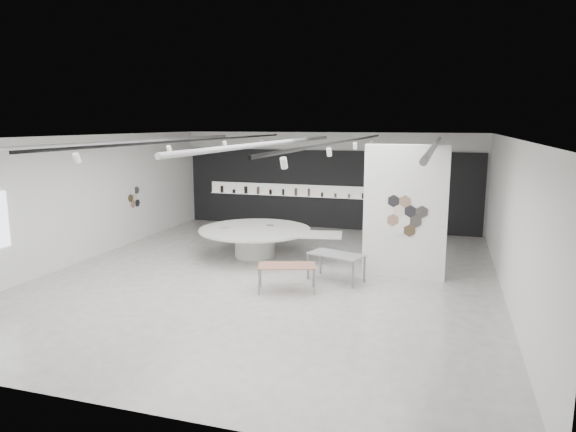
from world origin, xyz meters
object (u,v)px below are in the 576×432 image
(sample_table_stone, at_px, (336,256))
(partition_column, at_px, (405,212))
(kitchen_counter, at_px, (407,222))
(sample_table_wood, at_px, (287,267))
(display_island, at_px, (257,238))

(sample_table_stone, bearing_deg, partition_column, 28.79)
(sample_table_stone, xyz_separation_m, kitchen_counter, (1.37, 6.44, -0.20))
(sample_table_wood, distance_m, kitchen_counter, 7.98)
(sample_table_wood, relative_size, kitchen_counter, 0.90)
(partition_column, xyz_separation_m, sample_table_stone, (-1.67, -0.92, -1.12))
(sample_table_wood, distance_m, sample_table_stone, 1.55)
(display_island, xyz_separation_m, sample_table_wood, (1.90, -2.95, 0.04))
(sample_table_wood, xyz_separation_m, sample_table_stone, (1.00, 1.18, 0.06))
(sample_table_wood, height_order, sample_table_stone, sample_table_stone)
(partition_column, height_order, kitchen_counter, partition_column)
(sample_table_wood, bearing_deg, partition_column, 38.13)
(sample_table_wood, bearing_deg, display_island, 122.81)
(display_island, distance_m, kitchen_counter, 6.33)
(partition_column, bearing_deg, sample_table_stone, -151.21)
(display_island, bearing_deg, sample_table_stone, -41.42)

